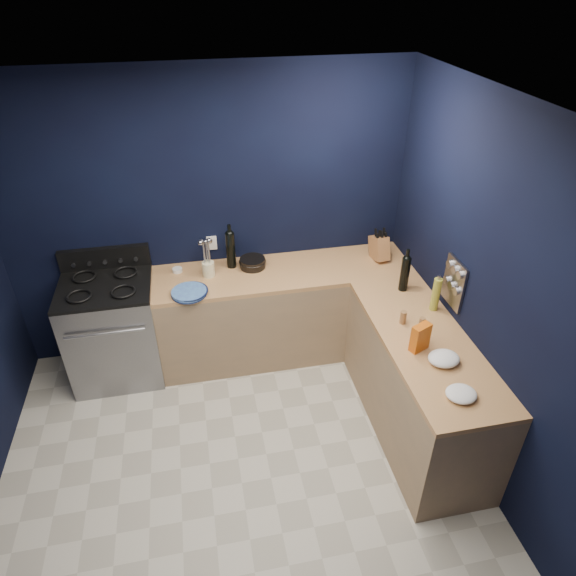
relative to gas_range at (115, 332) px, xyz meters
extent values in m
cube|color=#B9B3A2|center=(0.93, -1.42, -0.47)|extent=(3.50, 3.50, 0.02)
cube|color=silver|center=(0.93, -1.42, 2.15)|extent=(3.50, 3.50, 0.02)
cube|color=black|center=(0.93, 0.34, 0.84)|extent=(3.50, 0.02, 2.60)
cube|color=black|center=(2.69, -1.42, 0.84)|extent=(0.02, 3.50, 2.60)
cube|color=#987855|center=(1.53, 0.02, -0.03)|extent=(2.30, 0.63, 0.86)
cube|color=brown|center=(1.53, 0.02, 0.42)|extent=(2.30, 0.63, 0.04)
cube|color=#987855|center=(2.37, -1.13, -0.03)|extent=(0.63, 1.67, 0.86)
cube|color=brown|center=(2.37, -1.13, 0.42)|extent=(0.63, 1.67, 0.04)
cube|color=gray|center=(0.00, 0.00, 0.00)|extent=(0.76, 0.66, 0.92)
cube|color=black|center=(0.00, -0.32, -0.01)|extent=(0.59, 0.02, 0.42)
cube|color=black|center=(0.00, 0.00, 0.48)|extent=(0.76, 0.66, 0.03)
cube|color=black|center=(0.00, 0.30, 0.58)|extent=(0.76, 0.06, 0.20)
cube|color=gray|center=(2.67, -0.87, 0.72)|extent=(0.02, 0.28, 0.38)
cube|color=white|center=(0.93, 0.32, 0.62)|extent=(0.09, 0.02, 0.13)
cylinder|color=#3C52A6|center=(0.69, -0.20, 0.46)|extent=(0.33, 0.33, 0.04)
cylinder|color=white|center=(0.60, 0.18, 0.46)|extent=(0.11, 0.11, 0.03)
cylinder|color=#FAEBC6|center=(0.87, 0.06, 0.51)|extent=(0.13, 0.13, 0.13)
cylinder|color=black|center=(1.08, 0.17, 0.61)|extent=(0.10, 0.10, 0.33)
cylinder|color=black|center=(1.27, 0.13, 0.48)|extent=(0.30, 0.30, 0.09)
cube|color=#905C30|center=(2.43, 0.05, 0.55)|extent=(0.15, 0.26, 0.26)
cylinder|color=black|center=(2.45, -0.48, 0.59)|extent=(0.09, 0.09, 0.30)
cylinder|color=#9A9B31|center=(2.58, -0.80, 0.58)|extent=(0.07, 0.07, 0.28)
cylinder|color=olive|center=(2.27, -0.92, 0.49)|extent=(0.06, 0.06, 0.10)
cylinder|color=olive|center=(2.39, -1.00, 0.48)|extent=(0.06, 0.06, 0.09)
cube|color=red|center=(2.26, -1.23, 0.54)|extent=(0.16, 0.12, 0.21)
ellipsoid|color=white|center=(2.37, -1.40, 0.48)|extent=(0.27, 0.26, 0.08)
ellipsoid|color=white|center=(2.33, -1.72, 0.47)|extent=(0.24, 0.23, 0.06)
camera|label=1|loc=(0.80, -3.74, 2.78)|focal=31.45mm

